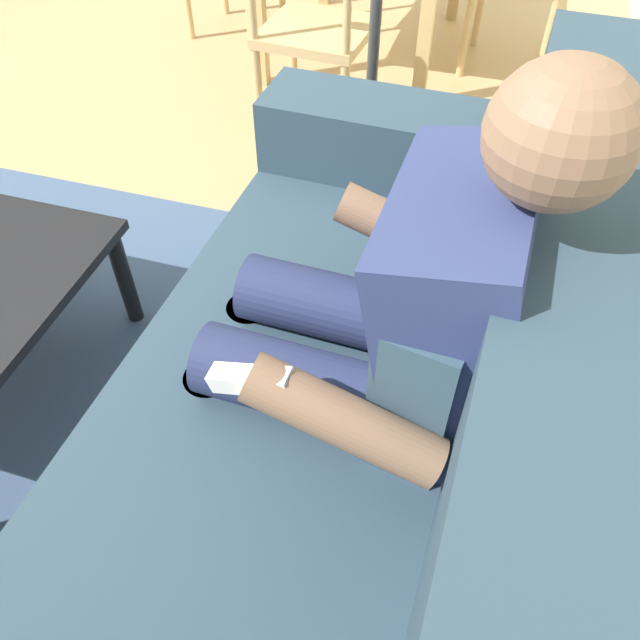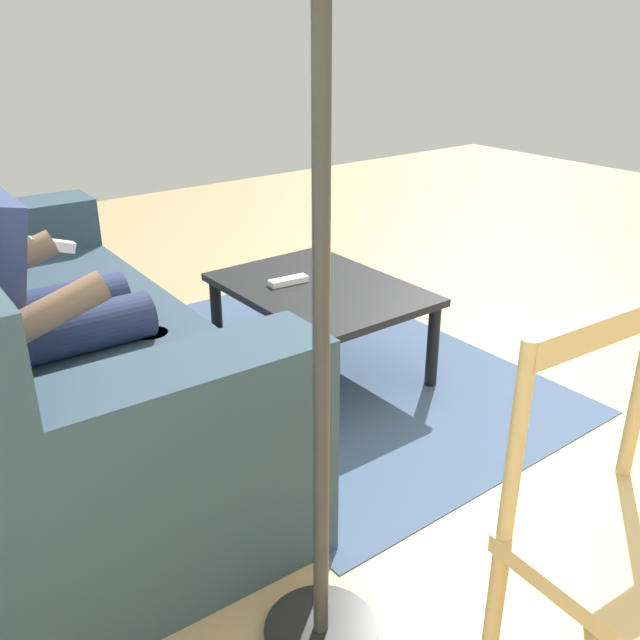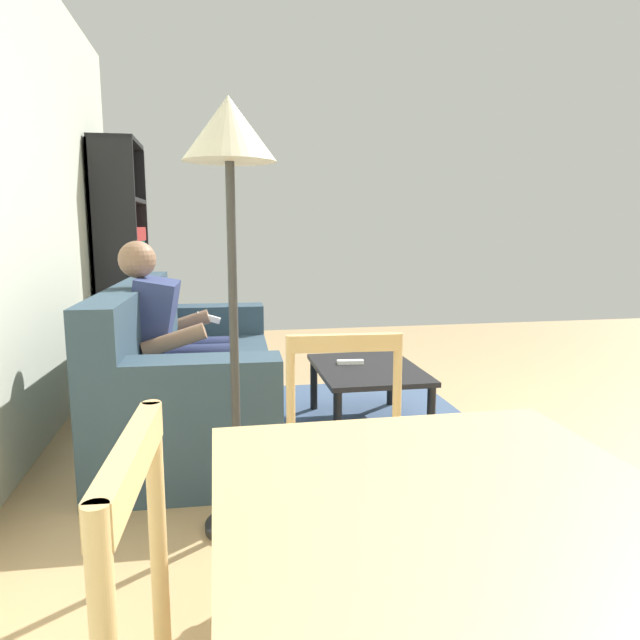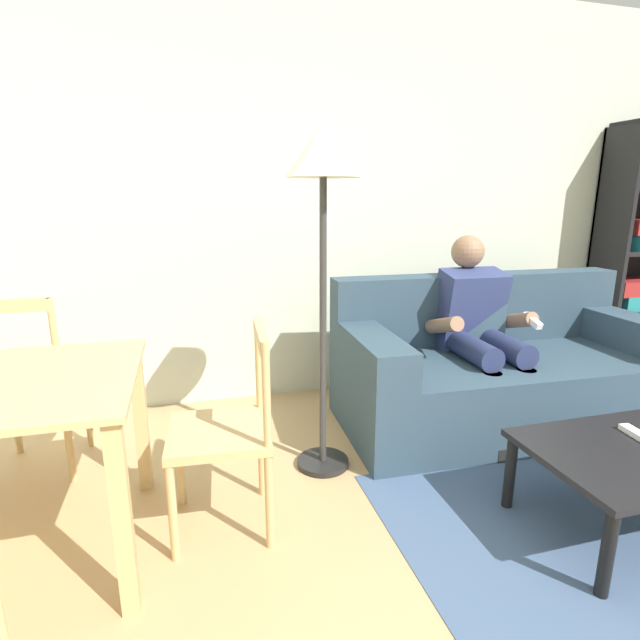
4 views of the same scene
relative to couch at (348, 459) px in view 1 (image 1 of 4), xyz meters
name	(u,v)px [view 1 (image 1 of 4)]	position (x,y,z in m)	size (l,w,h in m)	color
couch	(348,459)	(0.00, 0.00, 0.00)	(2.06, 0.99, 0.91)	#2D4251
person_lounging	(386,329)	(-0.13, 0.03, 0.28)	(0.60, 0.86, 1.18)	navy
dining_chair_facing_couch	(314,33)	(-1.77, -0.62, 0.11)	(0.45, 0.45, 0.89)	tan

